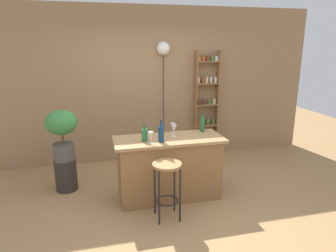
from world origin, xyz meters
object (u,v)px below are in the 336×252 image
at_px(plant_stool, 66,175).
at_px(wine_glass_right, 151,135).
at_px(bottle_olive_oil, 161,134).
at_px(bottle_wine_red, 202,124).
at_px(potted_plant, 62,130).
at_px(pendant_globe_light, 163,49).
at_px(wine_glass_center, 173,126).
at_px(bottle_sauce_amber, 145,135).
at_px(bar_stool, 167,177).
at_px(wine_glass_left, 174,128).
at_px(spice_shelf, 206,102).

distance_m(plant_stool, wine_glass_right, 1.58).
bearing_deg(bottle_olive_oil, bottle_wine_red, 25.71).
relative_size(potted_plant, pendant_globe_light, 0.34).
height_order(bottle_wine_red, wine_glass_center, bottle_wine_red).
bearing_deg(wine_glass_right, bottle_wine_red, 24.14).
height_order(potted_plant, bottle_olive_oil, potted_plant).
relative_size(plant_stool, bottle_sauce_amber, 1.99).
bearing_deg(bottle_wine_red, potted_plant, 169.26).
height_order(bar_stool, wine_glass_center, wine_glass_center).
distance_m(bar_stool, potted_plant, 1.75).
xyz_separation_m(bar_stool, pendant_globe_light, (0.45, 2.08, 1.49)).
xyz_separation_m(plant_stool, pendant_globe_light, (1.73, 0.96, 1.80)).
bearing_deg(bottle_sauce_amber, wine_glass_center, 26.18).
bearing_deg(bottle_sauce_amber, wine_glass_right, -66.21).
bearing_deg(wine_glass_right, wine_glass_left, 32.63).
xyz_separation_m(bottle_sauce_amber, bottle_olive_oil, (0.21, -0.09, 0.02)).
bearing_deg(spice_shelf, plant_stool, -160.23).
bearing_deg(wine_glass_center, bottle_olive_oil, -127.66).
bearing_deg(wine_glass_right, bar_stool, -70.48).
bearing_deg(bottle_sauce_amber, bar_stool, -69.30).
bearing_deg(wine_glass_right, potted_plant, 146.74).
relative_size(spice_shelf, bottle_wine_red, 6.81).
xyz_separation_m(wine_glass_left, pendant_globe_light, (0.20, 1.48, 1.04)).
distance_m(bottle_sauce_amber, wine_glass_center, 0.50).
relative_size(bottle_wine_red, wine_glass_center, 1.81).
bearing_deg(potted_plant, wine_glass_right, -33.26).
distance_m(plant_stool, potted_plant, 0.69).
bearing_deg(plant_stool, wine_glass_center, -14.79).
bearing_deg(wine_glass_left, wine_glass_center, 85.63).
bearing_deg(wine_glass_left, potted_plant, 161.37).
relative_size(spice_shelf, wine_glass_center, 12.34).
bearing_deg(bar_stool, bottle_wine_red, 45.81).
height_order(bottle_sauce_amber, bottle_olive_oil, bottle_olive_oil).
distance_m(spice_shelf, wine_glass_left, 1.77).
distance_m(wine_glass_left, wine_glass_right, 0.45).
relative_size(bottle_sauce_amber, bottle_olive_oil, 0.79).
relative_size(potted_plant, wine_glass_left, 4.55).
distance_m(bar_stool, plant_stool, 1.73).
xyz_separation_m(wine_glass_center, wine_glass_right, (-0.39, -0.35, 0.00)).
height_order(wine_glass_center, pendant_globe_light, pendant_globe_light).
distance_m(bottle_olive_oil, wine_glass_right, 0.15).
distance_m(wine_glass_center, pendant_globe_light, 1.73).
relative_size(potted_plant, bottle_olive_oil, 2.43).
bearing_deg(wine_glass_center, pendant_globe_light, 82.18).
xyz_separation_m(bottle_olive_oil, wine_glass_center, (0.24, 0.31, 0.00)).
relative_size(potted_plant, bottle_wine_red, 2.51).
relative_size(wine_glass_right, pendant_globe_light, 0.08).
height_order(bottle_olive_oil, bottle_wine_red, bottle_olive_oil).
bearing_deg(plant_stool, spice_shelf, 19.77).
distance_m(potted_plant, wine_glass_right, 1.39).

